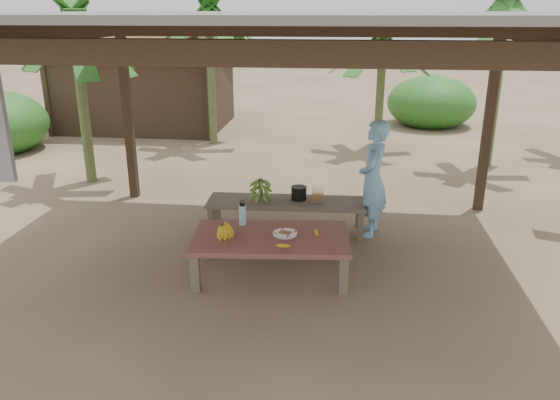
# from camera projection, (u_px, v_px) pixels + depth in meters

# --- Properties ---
(ground) EXTENTS (80.00, 80.00, 0.00)m
(ground) POSITION_uv_depth(u_px,v_px,m) (286.00, 264.00, 6.75)
(ground) COLOR brown
(ground) RESTS_ON ground
(pavilion) EXTENTS (6.60, 5.60, 2.95)m
(pavilion) POSITION_uv_depth(u_px,v_px,m) (286.00, 29.00, 5.81)
(pavilion) COLOR black
(pavilion) RESTS_ON ground
(work_table) EXTENTS (1.87, 1.14, 0.50)m
(work_table) POSITION_uv_depth(u_px,v_px,m) (271.00, 241.00, 6.34)
(work_table) COLOR brown
(work_table) RESTS_ON ground
(bench) EXTENTS (2.22, 0.66, 0.45)m
(bench) POSITION_uv_depth(u_px,v_px,m) (286.00, 204.00, 7.64)
(bench) COLOR brown
(bench) RESTS_ON ground
(ripe_banana_bunch) EXTENTS (0.31, 0.28, 0.17)m
(ripe_banana_bunch) POSITION_uv_depth(u_px,v_px,m) (222.00, 229.00, 6.29)
(ripe_banana_bunch) COLOR yellow
(ripe_banana_bunch) RESTS_ON work_table
(plate) EXTENTS (0.29, 0.29, 0.04)m
(plate) POSITION_uv_depth(u_px,v_px,m) (285.00, 234.00, 6.33)
(plate) COLOR white
(plate) RESTS_ON work_table
(loose_banana_front) EXTENTS (0.18, 0.11, 0.04)m
(loose_banana_front) POSITION_uv_depth(u_px,v_px,m) (284.00, 246.00, 6.00)
(loose_banana_front) COLOR yellow
(loose_banana_front) RESTS_ON work_table
(loose_banana_side) EXTENTS (0.09, 0.15, 0.04)m
(loose_banana_side) POSITION_uv_depth(u_px,v_px,m) (316.00, 233.00, 6.35)
(loose_banana_side) COLOR yellow
(loose_banana_side) RESTS_ON work_table
(water_flask) EXTENTS (0.09, 0.09, 0.32)m
(water_flask) POSITION_uv_depth(u_px,v_px,m) (242.00, 214.00, 6.60)
(water_flask) COLOR #45D8D8
(water_flask) RESTS_ON work_table
(green_banana_stalk) EXTENTS (0.29, 0.29, 0.33)m
(green_banana_stalk) POSITION_uv_depth(u_px,v_px,m) (261.00, 189.00, 7.60)
(green_banana_stalk) COLOR #598C2D
(green_banana_stalk) RESTS_ON bench
(cooking_pot) EXTENTS (0.21, 0.21, 0.18)m
(cooking_pot) POSITION_uv_depth(u_px,v_px,m) (299.00, 193.00, 7.64)
(cooking_pot) COLOR black
(cooking_pot) RESTS_ON bench
(skewer_rack) EXTENTS (0.18, 0.09, 0.24)m
(skewer_rack) POSITION_uv_depth(u_px,v_px,m) (318.00, 195.00, 7.50)
(skewer_rack) COLOR #A57F47
(skewer_rack) RESTS_ON bench
(woman) EXTENTS (0.48, 0.64, 1.61)m
(woman) POSITION_uv_depth(u_px,v_px,m) (373.00, 179.00, 7.39)
(woman) COLOR #7AB8E6
(woman) RESTS_ON ground
(hut) EXTENTS (4.40, 3.43, 2.85)m
(hut) POSITION_uv_depth(u_px,v_px,m) (147.00, 85.00, 14.36)
(hut) COLOR black
(hut) RESTS_ON ground
(banana_plant_ne) EXTENTS (1.80, 1.80, 3.38)m
(banana_plant_ne) POSITION_uv_depth(u_px,v_px,m) (506.00, 15.00, 10.01)
(banana_plant_ne) COLOR #596638
(banana_plant_ne) RESTS_ON ground
(banana_plant_n) EXTENTS (1.80, 1.80, 2.66)m
(banana_plant_n) POSITION_uv_depth(u_px,v_px,m) (383.00, 49.00, 11.58)
(banana_plant_n) COLOR #596638
(banana_plant_n) RESTS_ON ground
(banana_plant_nw) EXTENTS (1.80, 1.80, 3.28)m
(banana_plant_nw) POSITION_uv_depth(u_px,v_px,m) (209.00, 19.00, 11.87)
(banana_plant_nw) COLOR #596638
(banana_plant_nw) RESTS_ON ground
(banana_plant_w) EXTENTS (1.80, 1.80, 3.02)m
(banana_plant_w) POSITION_uv_depth(u_px,v_px,m) (75.00, 37.00, 9.15)
(banana_plant_w) COLOR #596638
(banana_plant_w) RESTS_ON ground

